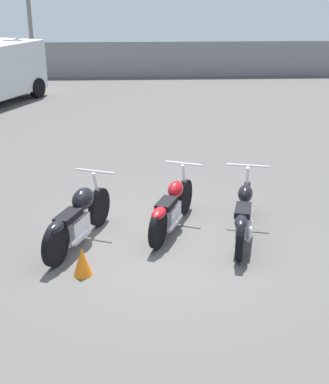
% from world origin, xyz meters
% --- Properties ---
extents(ground_plane, '(60.00, 60.00, 0.00)m').
position_xyz_m(ground_plane, '(0.00, 0.00, 0.00)').
color(ground_plane, '#514F4C').
extents(fence_back, '(40.00, 0.04, 1.50)m').
position_xyz_m(fence_back, '(0.00, 16.00, 0.75)').
color(fence_back, gray).
rests_on(fence_back, ground_plane).
extents(motorcycle_slot_0, '(1.00, 2.03, 1.03)m').
position_xyz_m(motorcycle_slot_0, '(-1.39, 0.12, 0.46)').
color(motorcycle_slot_0, black).
rests_on(motorcycle_slot_0, ground_plane).
extents(motorcycle_slot_1, '(0.96, 1.94, 1.00)m').
position_xyz_m(motorcycle_slot_1, '(0.11, 0.57, 0.41)').
color(motorcycle_slot_1, black).
rests_on(motorcycle_slot_1, ground_plane).
extents(motorcycle_slot_2, '(0.84, 2.17, 1.02)m').
position_xyz_m(motorcycle_slot_2, '(1.26, 0.22, 0.42)').
color(motorcycle_slot_2, black).
rests_on(motorcycle_slot_2, ground_plane).
extents(traffic_cone_far, '(0.27, 0.27, 0.43)m').
position_xyz_m(traffic_cone_far, '(-1.24, -0.86, 0.21)').
color(traffic_cone_far, orange).
rests_on(traffic_cone_far, ground_plane).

